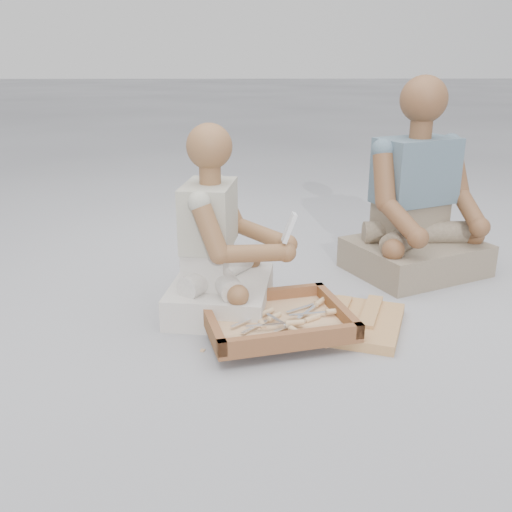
{
  "coord_description": "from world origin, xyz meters",
  "views": [
    {
      "loc": [
        -0.15,
        -1.91,
        1.02
      ],
      "look_at": [
        -0.11,
        0.17,
        0.3
      ],
      "focal_mm": 40.0,
      "sensor_mm": 36.0,
      "label": 1
    }
  ],
  "objects_px": {
    "carved_panel": "(323,318)",
    "companion": "(417,210)",
    "craftsman": "(219,250)",
    "tool_tray": "(276,320)"
  },
  "relations": [
    {
      "from": "carved_panel",
      "to": "tool_tray",
      "type": "distance_m",
      "value": 0.23
    },
    {
      "from": "craftsman",
      "to": "companion",
      "type": "height_order",
      "value": "companion"
    },
    {
      "from": "tool_tray",
      "to": "companion",
      "type": "bearing_deg",
      "value": 43.98
    },
    {
      "from": "tool_tray",
      "to": "companion",
      "type": "xyz_separation_m",
      "value": [
        0.73,
        0.71,
        0.25
      ]
    },
    {
      "from": "tool_tray",
      "to": "companion",
      "type": "relative_size",
      "value": 0.66
    },
    {
      "from": "craftsman",
      "to": "companion",
      "type": "bearing_deg",
      "value": 123.31
    },
    {
      "from": "carved_panel",
      "to": "companion",
      "type": "bearing_deg",
      "value": 48.19
    },
    {
      "from": "carved_panel",
      "to": "craftsman",
      "type": "height_order",
      "value": "craftsman"
    },
    {
      "from": "tool_tray",
      "to": "craftsman",
      "type": "xyz_separation_m",
      "value": [
        -0.22,
        0.25,
        0.2
      ]
    },
    {
      "from": "carved_panel",
      "to": "companion",
      "type": "relative_size",
      "value": 0.64
    }
  ]
}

